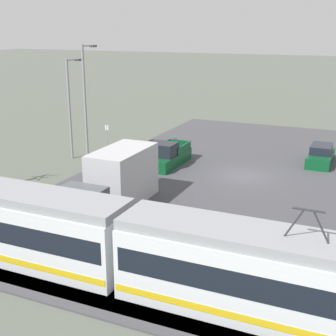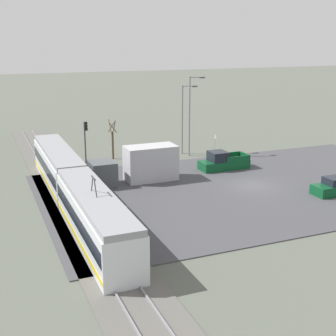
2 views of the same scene
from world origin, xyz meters
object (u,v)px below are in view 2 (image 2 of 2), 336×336
Objects in this scene: light_rail_tram at (74,188)px; street_tree at (113,141)px; no_parking_sign at (215,142)px; box_truck at (139,165)px; street_lamp_near_crossing at (184,115)px; street_lamp_mid_block at (191,111)px; pickup_truck at (223,162)px; traffic_light_pole at (86,137)px.

street_tree is at bearing -26.92° from light_rail_tram.
street_tree is 12.40m from no_parking_sign.
box_truck is 14.68m from no_parking_sign.
box_truck is 9.63m from street_tree.
light_rail_tram reaches higher than box_truck.
street_tree is at bearing 85.75° from street_lamp_near_crossing.
light_rail_tram is 3.38× the size of box_truck.
street_lamp_mid_block is 5.21m from no_parking_sign.
street_lamp_near_crossing reaches higher than pickup_truck.
traffic_light_pole is 2.22× the size of no_parking_sign.
street_lamp_mid_block reaches higher than street_tree.
pickup_truck is (0.79, -9.55, -0.82)m from box_truck.
street_lamp_near_crossing reaches higher than traffic_light_pole.
box_truck is 3.88× the size of no_parking_sign.
street_lamp_mid_block is (-1.33, -0.28, 0.57)m from street_lamp_near_crossing.
street_lamp_mid_block is (12.54, -16.22, 3.55)m from light_rail_tram.
street_tree is (1.79, -3.47, -1.08)m from traffic_light_pole.
street_lamp_near_crossing is (-0.64, -8.58, 2.63)m from street_tree.
box_truck is (4.88, -7.27, -0.09)m from light_rail_tram.
light_rail_tram is at bearing 123.12° from no_parking_sign.
no_parking_sign is (-1.06, -3.69, -3.37)m from street_lamp_near_crossing.
light_rail_tram is 6.24× the size of street_tree.
street_tree reaches higher than pickup_truck.
no_parking_sign is (7.93, -12.36, -0.30)m from box_truck.
light_rail_tram is at bearing 131.02° from street_lamp_near_crossing.
street_tree reaches higher than box_truck.
box_truck is 8.66m from traffic_light_pole.
light_rail_tram is 16.27m from street_tree.
box_truck is at bearing 122.68° from no_parking_sign.
light_rail_tram is at bearing 127.69° from street_lamp_mid_block.
traffic_light_pole is at bearing 117.33° from street_tree.
street_lamp_near_crossing is (8.20, 0.88, 3.89)m from pickup_truck.
street_lamp_near_crossing reaches higher than street_tree.
street_lamp_mid_block reaches higher than street_lamp_near_crossing.
pickup_truck is at bearing -173.84° from street_lamp_near_crossing.
no_parking_sign is at bearing -89.65° from traffic_light_pole.
pickup_truck is 14.91m from traffic_light_pole.
box_truck is 1.85× the size of street_tree.
pickup_truck is 0.64× the size of street_lamp_near_crossing.
street_lamp_near_crossing is at bearing -94.25° from street_tree.
light_rail_tram is at bearing 153.08° from street_tree.
traffic_light_pole is at bearing 90.35° from no_parking_sign.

